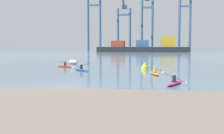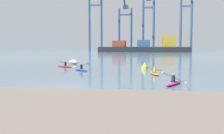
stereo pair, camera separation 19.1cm
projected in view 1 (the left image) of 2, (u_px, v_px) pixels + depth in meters
ground_plane at (65, 88)px, 20.28m from camera, size 800.00×800.00×0.00m
container_barge at (144, 47)px, 130.87m from camera, size 43.60×11.30×7.72m
gantry_crane_west at (94, 15)px, 147.54m from camera, size 7.98×19.67×40.76m
gantry_crane_west_mid at (124, 20)px, 144.69m from camera, size 7.81×21.00×34.18m
gantry_crane_east_mid at (147, 16)px, 141.79m from camera, size 6.73×18.07×39.50m
gantry_crane_east at (185, 15)px, 137.82m from camera, size 6.59×18.87×39.26m
capsized_dinghy at (73, 62)px, 46.81m from camera, size 2.61×2.62×0.76m
channel_buoy at (145, 67)px, 36.34m from camera, size 0.90×0.90×1.00m
kayak_red at (65, 66)px, 40.09m from camera, size 3.24×2.23×0.97m
kayak_orange at (155, 73)px, 29.93m from camera, size 2.20×3.45×0.95m
kayak_magenta at (174, 83)px, 22.28m from camera, size 2.01×3.36×1.05m
kayak_blue at (81, 69)px, 34.52m from camera, size 2.74×2.91×0.95m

